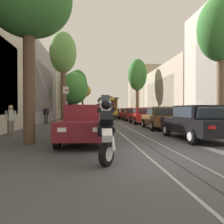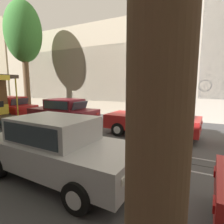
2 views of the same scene
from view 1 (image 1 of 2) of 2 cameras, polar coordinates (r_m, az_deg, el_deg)
The scene contains 28 objects.
ground_plane at distance 26.16m, azimuth -0.60°, elevation -2.35°, with size 160.00×160.00×0.00m, color #424244.
trolley_track_rails at distance 29.17m, azimuth -1.09°, elevation -2.03°, with size 1.14×58.19×0.01m.
building_facade_left at distance 32.62m, azimuth -18.68°, elevation 5.58°, with size 5.46×49.89×8.93m.
building_facade_right at distance 32.55m, azimuth 15.95°, elevation 6.39°, with size 5.23×49.89×10.25m.
parked_car_maroon_near_left at distance 8.92m, azimuth -7.37°, elevation -3.14°, with size 2.13×4.42×1.58m.
parked_car_red_second_left at distance 15.46m, azimuth -7.11°, elevation -1.51°, with size 2.14×4.42×1.58m.
parked_car_silver_mid_left at distance 21.15m, azimuth -5.99°, elevation -0.92°, with size 2.11×4.41×1.58m.
parked_car_teal_fourth_left at distance 27.21m, azimuth -6.39°, elevation -0.56°, with size 2.04×4.38×1.58m.
parked_car_black_near_right at distance 10.42m, azimuth 22.01°, elevation -2.63°, with size 2.08×4.40×1.58m.
parked_car_brown_second_right at distance 15.21m, azimuth 13.01°, elevation -1.56°, with size 2.10×4.41×1.58m.
parked_car_red_mid_right at distance 20.53m, azimuth 8.13°, elevation -0.97°, with size 2.11×4.41×1.58m.
parked_car_maroon_fourth_right at distance 25.92m, azimuth 5.32°, elevation -0.62°, with size 2.04×4.38×1.58m.
parked_car_red_fifth_right at distance 31.11m, azimuth 3.56°, elevation -0.39°, with size 2.08×4.40×1.58m.
parked_car_maroon_sixth_right at distance 36.74m, azimuth 2.17°, elevation -0.22°, with size 2.12×4.41×1.58m.
parked_car_silver_far_right at distance 42.28m, azimuth 1.18°, elevation -0.10°, with size 2.14×4.42×1.58m.
street_tree_kerb_left_near at distance 10.13m, azimuth -21.84°, elevation 26.45°, with size 3.52×3.09×7.49m.
street_tree_kerb_left_second at distance 18.82m, azimuth -13.25°, elevation 15.04°, with size 2.26×2.24×7.99m.
street_tree_kerb_left_mid at distance 25.94m, azimuth -10.25°, elevation 6.37°, with size 3.34×3.52×5.90m.
street_tree_kerb_left_fourth at distance 36.46m, azimuth -9.53°, elevation 8.03°, with size 3.35×3.32×8.19m.
street_tree_kerb_left_far at distance 44.88m, azimuth -8.07°, elevation 5.68°, with size 3.55×3.46×6.76m.
street_tree_kerb_right_near at distance 12.81m, azimuth 27.72°, elevation 19.10°, with size 2.43×2.28×7.28m.
street_tree_kerb_right_second at distance 32.28m, azimuth 6.93°, elevation 9.88°, with size 2.84×2.93×9.07m.
cable_car_trolley at distance 32.41m, azimuth -1.52°, elevation 1.18°, with size 2.59×9.14×3.28m.
motorcycle_with_rider at distance 5.57m, azimuth -1.66°, elevation -3.90°, with size 0.49×1.86×1.81m.
pedestrian_on_right_pavement at distance 21.34m, azimuth -17.62°, elevation -0.48°, with size 0.55×0.42×1.71m.
pedestrian_crossing_far at distance 12.17m, azimuth -25.99°, elevation -1.63°, with size 0.55×0.42×1.62m.
fire_hydrant at distance 11.13m, azimuth -14.38°, elevation -4.33°, with size 0.40×0.22×0.84m.
street_sign_post at distance 14.27m, azimuth -12.52°, elevation 2.47°, with size 0.36×0.09×2.98m.
Camera 1 is at (-2.15, -5.96, 1.40)m, focal length 33.42 mm.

